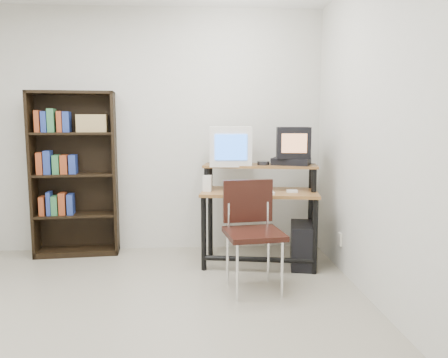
{
  "coord_description": "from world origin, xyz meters",
  "views": [
    {
      "loc": [
        0.63,
        -2.79,
        1.41
      ],
      "look_at": [
        0.88,
        1.1,
        0.89
      ],
      "focal_mm": 35.0,
      "sensor_mm": 36.0,
      "label": 1
    }
  ],
  "objects": [
    {
      "name": "floor",
      "position": [
        0.0,
        0.0,
        -0.01
      ],
      "size": [
        4.0,
        4.0,
        0.01
      ],
      "primitive_type": "cube",
      "color": "#A09984",
      "rests_on": "ground"
    },
    {
      "name": "back_wall",
      "position": [
        0.0,
        2.0,
        1.3
      ],
      "size": [
        4.0,
        0.01,
        2.6
      ],
      "primitive_type": "cube",
      "color": "beige",
      "rests_on": "floor"
    },
    {
      "name": "right_wall",
      "position": [
        2.0,
        0.0,
        1.3
      ],
      "size": [
        0.01,
        4.0,
        2.6
      ],
      "primitive_type": "cube",
      "color": "beige",
      "rests_on": "floor"
    },
    {
      "name": "computer_desk",
      "position": [
        1.25,
        1.4,
        0.68
      ],
      "size": [
        1.19,
        0.74,
        0.98
      ],
      "rotation": [
        0.0,
        0.0,
        -0.17
      ],
      "color": "brown",
      "rests_on": "floor"
    },
    {
      "name": "crt_monitor",
      "position": [
        0.98,
        1.57,
        1.16
      ],
      "size": [
        0.43,
        0.44,
        0.39
      ],
      "rotation": [
        0.0,
        0.0,
        -0.04
      ],
      "color": "silver",
      "rests_on": "computer_desk"
    },
    {
      "name": "vcr",
      "position": [
        1.57,
        1.45,
        1.01
      ],
      "size": [
        0.43,
        0.38,
        0.08
      ],
      "primitive_type": "cube",
      "rotation": [
        0.0,
        0.0,
        -0.39
      ],
      "color": "black",
      "rests_on": "computer_desk"
    },
    {
      "name": "crt_tv",
      "position": [
        1.59,
        1.47,
        1.2
      ],
      "size": [
        0.36,
        0.36,
        0.3
      ],
      "rotation": [
        0.0,
        0.0,
        -0.15
      ],
      "color": "black",
      "rests_on": "vcr"
    },
    {
      "name": "cd_spindle",
      "position": [
        1.29,
        1.44,
        0.99
      ],
      "size": [
        0.13,
        0.13,
        0.05
      ],
      "primitive_type": "cylinder",
      "rotation": [
        0.0,
        0.0,
        0.08
      ],
      "color": "#26262B",
      "rests_on": "computer_desk"
    },
    {
      "name": "keyboard",
      "position": [
        1.13,
        1.25,
        0.74
      ],
      "size": [
        0.48,
        0.23,
        0.03
      ],
      "primitive_type": "cube",
      "rotation": [
        0.0,
        0.0,
        -0.05
      ],
      "color": "silver",
      "rests_on": "computer_desk"
    },
    {
      "name": "mousepad",
      "position": [
        1.54,
        1.27,
        0.72
      ],
      "size": [
        0.27,
        0.25,
        0.01
      ],
      "primitive_type": "cube",
      "rotation": [
        0.0,
        0.0,
        -0.39
      ],
      "color": "black",
      "rests_on": "computer_desk"
    },
    {
      "name": "mouse",
      "position": [
        1.55,
        1.28,
        0.74
      ],
      "size": [
        0.1,
        0.06,
        0.03
      ],
      "primitive_type": "cube",
      "rotation": [
        0.0,
        0.0,
        0.0
      ],
      "color": "white",
      "rests_on": "mousepad"
    },
    {
      "name": "desk_speaker",
      "position": [
        0.74,
        1.4,
        0.8
      ],
      "size": [
        0.09,
        0.09,
        0.17
      ],
      "primitive_type": "cube",
      "rotation": [
        0.0,
        0.0,
        -0.23
      ],
      "color": "silver",
      "rests_on": "computer_desk"
    },
    {
      "name": "pc_tower",
      "position": [
        1.65,
        1.29,
        0.21
      ],
      "size": [
        0.28,
        0.48,
        0.42
      ],
      "primitive_type": "cube",
      "rotation": [
        0.0,
        0.0,
        -0.19
      ],
      "color": "black",
      "rests_on": "floor"
    },
    {
      "name": "school_chair",
      "position": [
        1.09,
        0.77,
        0.56
      ],
      "size": [
        0.51,
        0.51,
        0.91
      ],
      "rotation": [
        0.0,
        0.0,
        0.13
      ],
      "color": "black",
      "rests_on": "floor"
    },
    {
      "name": "bookshelf",
      "position": [
        -0.64,
        1.85,
        0.88
      ],
      "size": [
        0.88,
        0.36,
        1.71
      ],
      "rotation": [
        0.0,
        0.0,
        0.09
      ],
      "color": "black",
      "rests_on": "floor"
    },
    {
      "name": "wall_outlet",
      "position": [
        1.99,
        1.15,
        0.3
      ],
      "size": [
        0.02,
        0.08,
        0.12
      ],
      "primitive_type": "cube",
      "color": "beige",
      "rests_on": "right_wall"
    }
  ]
}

